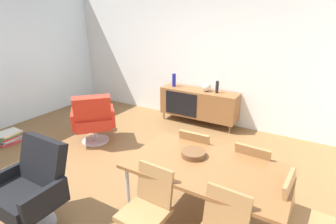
{
  "coord_description": "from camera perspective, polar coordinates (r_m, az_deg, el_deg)",
  "views": [
    {
      "loc": [
        2.2,
        -2.45,
        2.17
      ],
      "look_at": [
        0.3,
        0.77,
        0.77
      ],
      "focal_mm": 28.12,
      "sensor_mm": 36.0,
      "label": 1
    }
  ],
  "objects": [
    {
      "name": "ground_plane",
      "position": [
        3.94,
        -9.78,
        -13.23
      ],
      "size": [
        8.32,
        8.32,
        0.0
      ],
      "primitive_type": "plane",
      "color": "brown"
    },
    {
      "name": "wall_back",
      "position": [
        5.56,
        7.04,
        12.41
      ],
      "size": [
        6.8,
        0.12,
        2.8
      ],
      "primitive_type": "cube",
      "color": "silver",
      "rests_on": "ground_plane"
    },
    {
      "name": "sideboard",
      "position": [
        5.46,
        6.64,
        1.89
      ],
      "size": [
        1.6,
        0.45,
        0.72
      ],
      "color": "brown",
      "rests_on": "ground_plane"
    },
    {
      "name": "vase_cobalt",
      "position": [
        5.59,
        1.3,
        6.93
      ],
      "size": [
        0.08,
        0.08,
        0.27
      ],
      "color": "navy",
      "rests_on": "sideboard"
    },
    {
      "name": "vase_sculptural_dark",
      "position": [
        5.21,
        10.59,
        5.36
      ],
      "size": [
        0.06,
        0.06,
        0.24
      ],
      "color": "black",
      "rests_on": "sideboard"
    },
    {
      "name": "vase_ceramic_small",
      "position": [
        5.3,
        8.32,
        5.41
      ],
      "size": [
        0.17,
        0.17,
        0.18
      ],
      "color": "beige",
      "rests_on": "sideboard"
    },
    {
      "name": "dining_table",
      "position": [
        2.75,
        8.46,
        -12.18
      ],
      "size": [
        1.6,
        0.9,
        0.74
      ],
      "color": "brown",
      "rests_on": "ground_plane"
    },
    {
      "name": "wooden_bowl_on_table",
      "position": [
        2.85,
        5.52,
        -8.98
      ],
      "size": [
        0.26,
        0.26,
        0.06
      ],
      "primitive_type": "cylinder",
      "color": "brown",
      "rests_on": "dining_table"
    },
    {
      "name": "dining_chair_front_left",
      "position": [
        2.61,
        -4.39,
        -20.13
      ],
      "size": [
        0.42,
        0.44,
        0.86
      ],
      "color": "#9E7042",
      "rests_on": "ground_plane"
    },
    {
      "name": "dining_chair_back_right",
      "position": [
        3.25,
        17.92,
        -12.18
      ],
      "size": [
        0.42,
        0.44,
        0.86
      ],
      "color": "#9E7042",
      "rests_on": "ground_plane"
    },
    {
      "name": "dining_chair_far_end",
      "position": [
        2.76,
        26.67,
        -20.12
      ],
      "size": [
        0.45,
        0.43,
        0.86
      ],
      "color": "#9E7042",
      "rests_on": "ground_plane"
    },
    {
      "name": "dining_chair_back_left",
      "position": [
        3.42,
        6.43,
        -9.46
      ],
      "size": [
        0.41,
        0.44,
        0.86
      ],
      "color": "#9E7042",
      "rests_on": "ground_plane"
    },
    {
      "name": "lounge_chair_red",
      "position": [
        4.75,
        -15.87,
        -1.32
      ],
      "size": [
        0.91,
        0.91,
        0.95
      ],
      "color": "red",
      "rests_on": "ground_plane"
    },
    {
      "name": "armchair_black_shell",
      "position": [
        3.21,
        -27.5,
        -14.1
      ],
      "size": [
        0.72,
        0.66,
        0.95
      ],
      "color": "black",
      "rests_on": "ground_plane"
    },
    {
      "name": "side_table_round",
      "position": [
        5.33,
        -16.94,
        -0.72
      ],
      "size": [
        0.44,
        0.44,
        0.52
      ],
      "color": "white",
      "rests_on": "ground_plane"
    },
    {
      "name": "fruit_bowl",
      "position": [
        5.25,
        -17.18,
        1.75
      ],
      "size": [
        0.2,
        0.2,
        0.11
      ],
      "color": "#262628",
      "rests_on": "side_table_round"
    },
    {
      "name": "magazine_stack",
      "position": [
        5.5,
        -31.21,
        -4.72
      ],
      "size": [
        0.35,
        0.41,
        0.21
      ],
      "color": "red",
      "rests_on": "ground_plane"
    }
  ]
}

